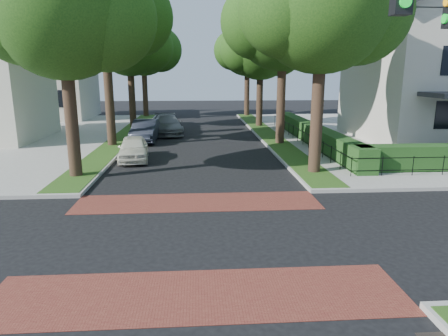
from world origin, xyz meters
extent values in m
plane|color=black|center=(0.00, 0.00, 0.00)|extent=(120.00, 120.00, 0.00)
cube|color=gray|center=(19.50, 19.00, 0.07)|extent=(30.00, 30.00, 0.15)
cube|color=maroon|center=(0.00, 3.20, 0.01)|extent=(9.00, 2.20, 0.01)
cube|color=maroon|center=(0.00, -3.20, 0.01)|extent=(9.00, 2.20, 0.01)
cube|color=#204213|center=(5.40, 19.10, 0.16)|extent=(1.60, 29.80, 0.02)
cube|color=#204213|center=(-5.40, 19.10, 0.16)|extent=(1.60, 29.80, 0.02)
cylinder|color=black|center=(5.50, 7.00, 3.83)|extent=(0.56, 0.56, 7.35)
sphere|color=#193D10|center=(5.50, 7.00, 7.71)|extent=(6.20, 6.20, 6.20)
sphere|color=#193D10|center=(7.21, 7.30, 7.31)|extent=(4.65, 4.65, 4.65)
sphere|color=#193D10|center=(3.95, 6.80, 7.41)|extent=(4.34, 4.34, 4.34)
cylinder|color=black|center=(5.50, 15.00, 4.00)|extent=(0.56, 0.56, 7.70)
sphere|color=#193D10|center=(5.50, 15.00, 8.07)|extent=(6.60, 6.60, 6.60)
sphere|color=#193D10|center=(7.31, 15.30, 7.67)|extent=(4.95, 4.95, 4.95)
sphere|color=#193D10|center=(3.85, 14.80, 7.77)|extent=(4.62, 4.62, 4.62)
sphere|color=#193D10|center=(5.60, 16.65, 8.57)|extent=(4.29, 4.29, 4.29)
cylinder|color=black|center=(5.50, 24.00, 3.47)|extent=(0.56, 0.56, 6.65)
sphere|color=#193D10|center=(5.50, 24.00, 6.99)|extent=(5.80, 5.80, 5.80)
sphere|color=#193D10|center=(7.09, 24.30, 6.59)|extent=(4.35, 4.35, 4.35)
sphere|color=#193D10|center=(4.05, 23.80, 6.69)|extent=(4.06, 4.06, 4.06)
sphere|color=#193D10|center=(5.60, 25.45, 7.49)|extent=(3.77, 3.77, 3.77)
cylinder|color=black|center=(5.50, 33.00, 3.65)|extent=(0.56, 0.56, 7.00)
sphere|color=#193D10|center=(5.50, 33.00, 7.35)|extent=(6.00, 6.00, 6.00)
sphere|color=#193D10|center=(7.15, 33.30, 6.95)|extent=(4.50, 4.50, 4.50)
sphere|color=#193D10|center=(4.00, 32.80, 7.05)|extent=(4.20, 4.20, 4.20)
sphere|color=#193D10|center=(5.60, 34.50, 7.85)|extent=(3.90, 3.90, 3.90)
cylinder|color=black|center=(-5.50, 7.00, 3.65)|extent=(0.56, 0.56, 7.00)
sphere|color=#193D10|center=(-5.50, 7.00, 7.35)|extent=(6.00, 6.00, 6.00)
sphere|color=#193D10|center=(-3.85, 7.30, 6.95)|extent=(4.50, 4.50, 4.50)
sphere|color=#193D10|center=(-7.00, 6.80, 7.05)|extent=(4.20, 4.20, 4.20)
sphere|color=#193D10|center=(-5.40, 8.50, 7.85)|extent=(3.90, 3.90, 3.90)
cylinder|color=black|center=(-5.50, 15.00, 4.17)|extent=(0.56, 0.56, 8.05)
sphere|color=#193D10|center=(-5.50, 15.00, 8.43)|extent=(6.40, 6.40, 6.40)
sphere|color=#193D10|center=(-3.74, 15.30, 8.03)|extent=(4.80, 4.80, 4.80)
sphere|color=#193D10|center=(-7.10, 14.80, 8.13)|extent=(4.48, 4.48, 4.48)
sphere|color=#193D10|center=(-5.40, 16.60, 8.93)|extent=(4.16, 4.16, 4.16)
cylinder|color=black|center=(-5.50, 24.00, 3.58)|extent=(0.56, 0.56, 6.86)
sphere|color=#193D10|center=(-5.50, 24.00, 7.21)|extent=(5.60, 5.60, 5.60)
sphere|color=#193D10|center=(-3.96, 24.30, 6.81)|extent=(4.20, 4.20, 4.20)
sphere|color=#193D10|center=(-6.90, 23.80, 6.91)|extent=(3.92, 3.92, 3.92)
sphere|color=#193D10|center=(-5.40, 25.40, 7.71)|extent=(3.64, 3.64, 3.64)
cylinder|color=black|center=(-5.50, 33.00, 3.72)|extent=(0.56, 0.56, 7.14)
sphere|color=#193D10|center=(-5.50, 33.00, 7.49)|extent=(6.20, 6.20, 6.20)
sphere|color=#193D10|center=(-3.79, 33.30, 7.09)|extent=(4.65, 4.65, 4.65)
sphere|color=#193D10|center=(-7.05, 32.80, 7.19)|extent=(4.34, 4.34, 4.34)
sphere|color=#193D10|center=(-5.40, 34.55, 7.99)|extent=(4.03, 4.03, 4.03)
cube|color=#1C3B14|center=(7.70, 15.00, 0.75)|extent=(1.00, 18.00, 1.20)
cube|color=beige|center=(-15.50, 32.00, 3.40)|extent=(9.00, 8.00, 6.50)
cube|color=maroon|center=(-12.80, 30.40, 8.47)|extent=(0.80, 0.80, 3.64)
cylinder|color=#0CB226|center=(3.20, -4.73, 5.73)|extent=(0.18, 0.05, 0.18)
cylinder|color=orange|center=(4.97, -2.90, 6.05)|extent=(0.05, 0.18, 0.18)
cylinder|color=#0CB226|center=(4.97, -2.90, 5.73)|extent=(0.05, 0.18, 0.18)
imported|color=silver|center=(-3.49, 10.82, 0.67)|extent=(1.96, 4.05, 1.33)
imported|color=#212531|center=(-3.60, 17.07, 0.76)|extent=(1.70, 4.65, 1.52)
imported|color=slate|center=(-2.30, 20.37, 0.75)|extent=(2.89, 5.41, 1.49)
camera|label=1|loc=(0.02, -10.98, 4.67)|focal=32.00mm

